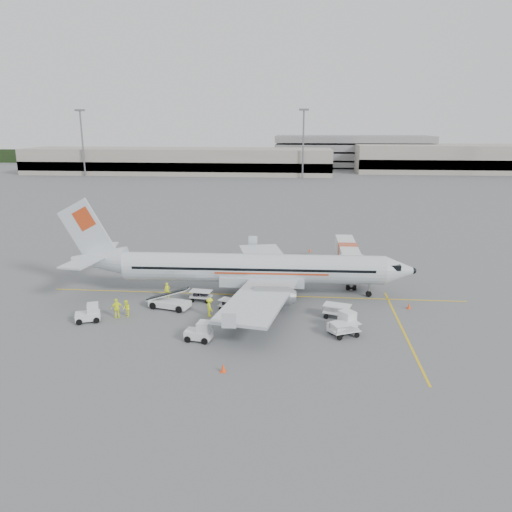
% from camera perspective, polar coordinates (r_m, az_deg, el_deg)
% --- Properties ---
extents(ground, '(360.00, 360.00, 0.00)m').
position_cam_1_polar(ground, '(53.33, -0.20, -4.50)').
color(ground, '#56595B').
extents(stripe_lead, '(44.00, 0.20, 0.01)m').
position_cam_1_polar(stripe_lead, '(53.33, -0.20, -4.50)').
color(stripe_lead, yellow).
rests_on(stripe_lead, ground).
extents(stripe_cross, '(0.20, 20.00, 0.01)m').
position_cam_1_polar(stripe_cross, '(46.59, 16.42, -8.10)').
color(stripe_cross, yellow).
rests_on(stripe_cross, ground).
extents(terminal_west, '(110.00, 22.00, 9.00)m').
position_cam_1_polar(terminal_west, '(186.02, -8.89, 10.68)').
color(terminal_west, gray).
rests_on(terminal_west, ground).
extents(terminal_east, '(90.00, 26.00, 10.00)m').
position_cam_1_polar(terminal_east, '(206.09, 24.04, 10.13)').
color(terminal_east, gray).
rests_on(terminal_east, ground).
extents(parking_garage, '(62.00, 24.00, 14.00)m').
position_cam_1_polar(parking_garage, '(211.32, 10.92, 11.76)').
color(parking_garage, slate).
rests_on(parking_garage, ground).
extents(treeline, '(300.00, 3.00, 6.00)m').
position_cam_1_polar(treeline, '(225.60, 4.06, 11.15)').
color(treeline, black).
rests_on(treeline, ground).
extents(mast_west, '(3.20, 1.20, 22.00)m').
position_cam_1_polar(mast_west, '(184.06, -19.20, 12.03)').
color(mast_west, slate).
rests_on(mast_west, ground).
extents(mast_center, '(3.20, 1.20, 22.00)m').
position_cam_1_polar(mast_center, '(168.21, 5.41, 12.57)').
color(mast_center, slate).
rests_on(mast_center, ground).
extents(aircraft, '(37.01, 29.40, 9.99)m').
position_cam_1_polar(aircraft, '(52.18, -0.33, 0.79)').
color(aircraft, silver).
rests_on(aircraft, ground).
extents(jet_bridge, '(2.92, 14.79, 3.88)m').
position_cam_1_polar(jet_bridge, '(60.50, 10.38, -0.46)').
color(jet_bridge, silver).
rests_on(jet_bridge, ground).
extents(belt_loader, '(5.65, 3.27, 2.88)m').
position_cam_1_polar(belt_loader, '(49.92, -9.86, -4.36)').
color(belt_loader, silver).
rests_on(belt_loader, ground).
extents(tug_fore, '(2.76, 2.61, 1.88)m').
position_cam_1_polar(tug_fore, '(44.46, 9.85, -7.51)').
color(tug_fore, silver).
rests_on(tug_fore, ground).
extents(tug_mid, '(2.38, 1.58, 1.71)m').
position_cam_1_polar(tug_mid, '(42.65, -6.60, -8.50)').
color(tug_mid, silver).
rests_on(tug_mid, ground).
extents(tug_aft, '(2.51, 1.97, 1.70)m').
position_cam_1_polar(tug_aft, '(48.73, -18.70, -6.18)').
color(tug_aft, silver).
rests_on(tug_aft, ground).
extents(cart_loaded_a, '(2.42, 1.98, 1.09)m').
position_cam_1_polar(cart_loaded_a, '(49.03, -2.99, -5.62)').
color(cart_loaded_a, silver).
rests_on(cart_loaded_a, ground).
extents(cart_loaded_b, '(2.32, 1.54, 1.14)m').
position_cam_1_polar(cart_loaded_b, '(51.73, -6.30, -4.55)').
color(cart_loaded_b, silver).
rests_on(cart_loaded_b, ground).
extents(cart_empty_a, '(2.76, 2.28, 1.25)m').
position_cam_1_polar(cart_empty_a, '(43.94, 10.14, -8.25)').
color(cart_empty_a, silver).
rests_on(cart_empty_a, ground).
extents(cart_empty_b, '(2.81, 2.12, 1.30)m').
position_cam_1_polar(cart_empty_b, '(47.75, 9.24, -6.25)').
color(cart_empty_b, silver).
rests_on(cart_empty_b, ground).
extents(cone_nose, '(0.39, 0.39, 0.64)m').
position_cam_1_polar(cone_nose, '(51.73, 17.08, -5.45)').
color(cone_nose, '#F94817').
rests_on(cone_nose, ground).
extents(cone_port, '(0.34, 0.34, 0.56)m').
position_cam_1_polar(cone_port, '(71.47, 6.17, 0.70)').
color(cone_port, '#F94817').
rests_on(cone_port, ground).
extents(cone_stbd, '(0.43, 0.43, 0.70)m').
position_cam_1_polar(cone_stbd, '(37.69, -3.78, -12.59)').
color(cone_stbd, '#F94817').
rests_on(cone_stbd, ground).
extents(crew_a, '(0.63, 0.46, 1.61)m').
position_cam_1_polar(crew_a, '(53.26, -10.12, -3.86)').
color(crew_a, '#D7E714').
rests_on(crew_a, ground).
extents(crew_b, '(0.90, 0.97, 1.60)m').
position_cam_1_polar(crew_b, '(48.98, -14.60, -5.81)').
color(crew_b, '#D7E714').
rests_on(crew_b, ground).
extents(crew_c, '(1.16, 1.36, 1.82)m').
position_cam_1_polar(crew_c, '(47.64, -5.30, -5.83)').
color(crew_c, '#D7E714').
rests_on(crew_c, ground).
extents(crew_d, '(1.21, 0.91, 1.91)m').
position_cam_1_polar(crew_d, '(48.80, -15.61, -5.77)').
color(crew_d, '#D7E714').
rests_on(crew_d, ground).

